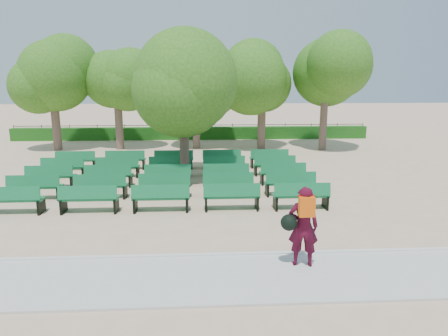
# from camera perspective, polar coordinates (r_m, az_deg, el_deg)

# --- Properties ---
(ground) EXTENTS (120.00, 120.00, 0.00)m
(ground) POSITION_cam_1_polar(r_m,az_deg,el_deg) (16.00, -5.55, -3.14)
(ground) COLOR tan
(paving) EXTENTS (30.00, 2.20, 0.06)m
(paving) POSITION_cam_1_polar(r_m,az_deg,el_deg) (9.08, -7.41, -15.58)
(paving) COLOR beige
(paving) RESTS_ON ground
(curb) EXTENTS (30.00, 0.12, 0.10)m
(curb) POSITION_cam_1_polar(r_m,az_deg,el_deg) (10.10, -6.95, -12.42)
(curb) COLOR silver
(curb) RESTS_ON ground
(hedge) EXTENTS (26.00, 0.70, 0.90)m
(hedge) POSITION_cam_1_polar(r_m,az_deg,el_deg) (29.66, -4.53, 4.98)
(hedge) COLOR #1B5716
(hedge) RESTS_ON ground
(fence) EXTENTS (26.00, 0.10, 1.02)m
(fence) POSITION_cam_1_polar(r_m,az_deg,el_deg) (30.11, -4.50, 4.23)
(fence) COLOR black
(fence) RESTS_ON ground
(tree_line) EXTENTS (21.80, 6.80, 7.04)m
(tree_line) POSITION_cam_1_polar(r_m,az_deg,el_deg) (25.77, -4.70, 2.83)
(tree_line) COLOR #39711E
(tree_line) RESTS_ON ground
(bench_array) EXTENTS (1.93, 0.74, 1.19)m
(bench_array) POSITION_cam_1_polar(r_m,az_deg,el_deg) (16.71, -7.91, -2.18)
(bench_array) COLOR #136D3A
(bench_array) RESTS_ON ground
(tree_among) EXTENTS (4.17, 4.17, 5.85)m
(tree_among) POSITION_cam_1_polar(r_m,az_deg,el_deg) (17.41, -5.87, 11.29)
(tree_among) COLOR brown
(tree_among) RESTS_ON ground
(person) EXTENTS (0.92, 0.58, 1.89)m
(person) POSITION_cam_1_polar(r_m,az_deg,el_deg) (9.38, 11.12, -8.04)
(person) COLOR #40091B
(person) RESTS_ON ground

